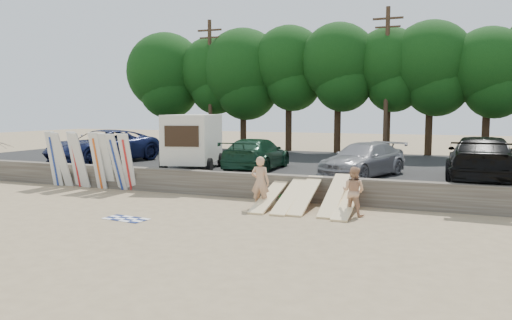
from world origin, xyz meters
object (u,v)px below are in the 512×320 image
at_px(car_2, 363,160).
at_px(cooler, 284,199).
at_px(beachgoer_a, 260,182).
at_px(beachgoer_b, 353,191).
at_px(box_trailer, 193,139).
at_px(car_0, 103,146).
at_px(car_1, 257,154).
at_px(car_3, 481,159).

distance_m(car_2, cooler, 4.46).
distance_m(beachgoer_a, cooler, 1.51).
bearing_deg(beachgoer_b, box_trailer, -15.11).
distance_m(car_0, beachgoer_a, 12.44).
bearing_deg(car_0, box_trailer, 4.31).
height_order(car_2, beachgoer_a, car_2).
xyz_separation_m(car_0, car_2, (14.08, -0.53, -0.16)).
bearing_deg(beachgoer_a, car_0, -29.72).
relative_size(box_trailer, beachgoer_a, 2.39).
bearing_deg(beachgoer_b, car_1, -30.78).
distance_m(car_0, car_2, 14.09).
distance_m(car_0, car_1, 9.02).
bearing_deg(beachgoer_a, car_3, -151.12).
bearing_deg(car_1, box_trailer, 12.92).
bearing_deg(box_trailer, cooler, -44.32).
xyz_separation_m(beachgoer_b, cooler, (-2.88, 1.32, -0.67)).
distance_m(beachgoer_a, beachgoer_b, 3.39).
height_order(car_3, beachgoer_a, car_3).
bearing_deg(beachgoer_a, box_trailer, -44.83).
bearing_deg(cooler, car_2, 43.70).
distance_m(box_trailer, car_2, 8.06).
distance_m(car_1, beachgoer_a, 5.68).
bearing_deg(beachgoer_b, cooler, -11.83).
height_order(box_trailer, car_2, box_trailer).
relative_size(car_1, cooler, 13.56).
bearing_deg(box_trailer, beachgoer_b, -42.72).
bearing_deg(car_3, car_0, 0.04).
height_order(car_0, car_2, car_0).
xyz_separation_m(box_trailer, car_0, (-6.07, 0.91, -0.58)).
xyz_separation_m(box_trailer, car_2, (8.01, 0.38, -0.74)).
distance_m(box_trailer, car_1, 3.13).
bearing_deg(beachgoer_a, car_1, -71.31).
distance_m(car_3, beachgoer_a, 8.95).
xyz_separation_m(car_1, car_3, (9.68, -0.31, 0.15)).
distance_m(car_0, car_3, 18.70).
relative_size(beachgoer_a, beachgoer_b, 1.13).
bearing_deg(beachgoer_a, beachgoer_b, 173.59).
relative_size(car_1, beachgoer_b, 3.12).
distance_m(box_trailer, beachgoer_b, 9.76).
bearing_deg(car_1, beachgoer_a, 110.72).
height_order(car_1, beachgoer_a, car_1).
height_order(car_1, car_2, car_1).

